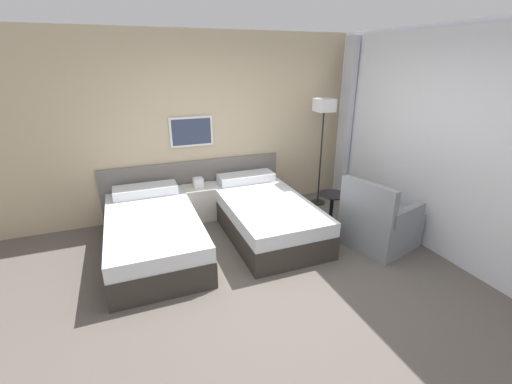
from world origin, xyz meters
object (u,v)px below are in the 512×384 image
Objects in this scene: bed_near_door at (153,233)px; nightstand at (199,202)px; bed_near_window at (265,214)px; floor_lamp at (324,115)px; side_table at (332,206)px; armchair at (379,224)px.

nightstand reaches higher than bed_near_door.
nightstand is (-0.76, 0.77, 0.01)m from bed_near_window.
floor_lamp is (2.01, -0.15, 1.23)m from nightstand.
side_table is at bearing -35.11° from nightstand.
bed_near_door is 2.11× the size of armchair.
side_table is at bearing 19.75° from armchair.
floor_lamp is at bearing 12.54° from bed_near_door.
bed_near_window is (1.52, 0.00, 0.00)m from bed_near_door.
bed_near_window is at bearing -153.76° from floor_lamp.
floor_lamp reaches higher than side_table.
bed_near_window is 1.17× the size of floor_lamp.
armchair is (1.99, -1.67, 0.03)m from nightstand.
bed_near_window is 0.94m from side_table.
bed_near_window is 2.11× the size of armchair.
side_table is at bearing -23.39° from bed_near_window.
bed_near_door is at bearing 171.16° from side_table.
bed_near_door is 3.13× the size of nightstand.
floor_lamp reaches higher than bed_near_door.
bed_near_window is at bearing 0.00° from bed_near_door.
armchair is (0.38, -0.54, -0.10)m from side_table.
side_table is at bearing -111.90° from floor_lamp.
armchair reaches higher than nightstand.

